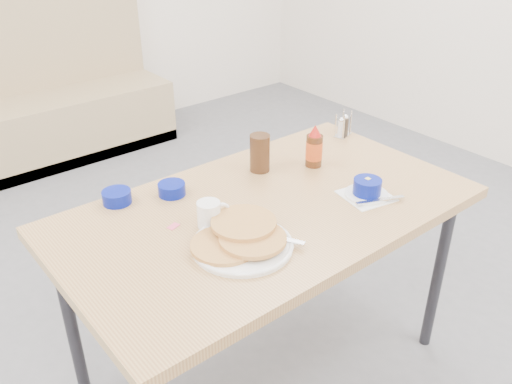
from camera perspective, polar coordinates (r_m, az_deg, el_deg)
booth_bench at (r=4.08m, az=-22.71°, el=7.81°), size 1.90×0.56×1.22m
dining_table at (r=1.85m, az=1.16°, el=-3.16°), size 1.40×0.80×0.76m
pancake_plate at (r=1.61m, az=-1.54°, el=-5.06°), size 0.30×0.30×0.05m
coffee_mug at (r=1.70m, az=-4.87°, el=-2.29°), size 0.11×0.07×0.08m
grits_setting at (r=1.90m, az=11.62°, el=0.29°), size 0.19×0.20×0.07m
creamer_bowl at (r=1.89m, az=-14.44°, el=-0.52°), size 0.10×0.10×0.04m
butter_bowl at (r=1.90m, az=-8.86°, el=0.30°), size 0.10×0.10×0.04m
amber_tumbler at (r=2.02m, az=0.41°, el=4.13°), size 0.10×0.10×0.14m
condiment_caddy at (r=2.37m, az=9.14°, el=6.73°), size 0.10×0.08×0.10m
syrup_bottle at (r=2.07m, az=6.14°, el=4.59°), size 0.06×0.06×0.17m
sugar_wrapper at (r=1.73m, az=-8.68°, el=-3.58°), size 0.04×0.04×0.00m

